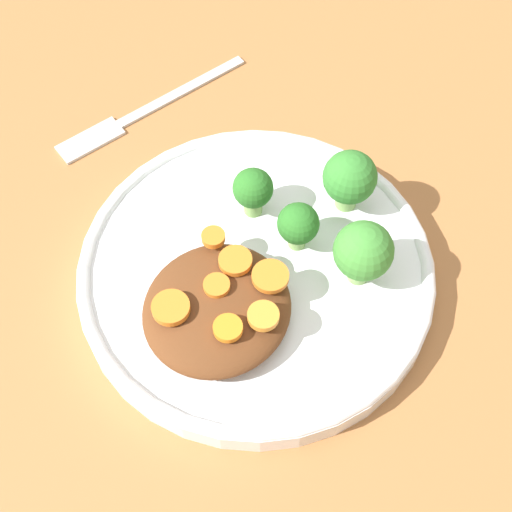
% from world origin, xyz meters
% --- Properties ---
extents(ground_plane, '(4.00, 4.00, 0.00)m').
position_xyz_m(ground_plane, '(0.00, 0.00, 0.00)').
color(ground_plane, '#9E6638').
extents(plate, '(0.28, 0.28, 0.03)m').
position_xyz_m(plate, '(0.00, 0.00, 0.01)').
color(plate, white).
rests_on(plate, ground_plane).
extents(stew_mound, '(0.11, 0.11, 0.03)m').
position_xyz_m(stew_mound, '(0.05, -0.00, 0.03)').
color(stew_mound, '#5B3319').
rests_on(stew_mound, plate).
extents(broccoli_floret_0, '(0.04, 0.04, 0.06)m').
position_xyz_m(broccoli_floret_0, '(-0.09, 0.03, 0.05)').
color(broccoli_floret_0, '#7FA85B').
rests_on(broccoli_floret_0, plate).
extents(broccoli_floret_1, '(0.03, 0.03, 0.04)m').
position_xyz_m(broccoli_floret_1, '(-0.04, 0.02, 0.05)').
color(broccoli_floret_1, '#7FA85B').
rests_on(broccoli_floret_1, plate).
extents(broccoli_floret_2, '(0.03, 0.03, 0.05)m').
position_xyz_m(broccoli_floret_2, '(-0.04, -0.03, 0.05)').
color(broccoli_floret_2, '#759E51').
rests_on(broccoli_floret_2, plate).
extents(broccoli_floret_3, '(0.05, 0.05, 0.06)m').
position_xyz_m(broccoli_floret_3, '(-0.03, 0.07, 0.06)').
color(broccoli_floret_3, '#7FA85B').
rests_on(broccoli_floret_3, plate).
extents(carrot_slice_0, '(0.02, 0.02, 0.00)m').
position_xyz_m(carrot_slice_0, '(0.04, -0.01, 0.05)').
color(carrot_slice_0, orange).
rests_on(carrot_slice_0, stew_mound).
extents(carrot_slice_1, '(0.03, 0.03, 0.01)m').
position_xyz_m(carrot_slice_1, '(0.02, -0.01, 0.05)').
color(carrot_slice_1, orange).
rests_on(carrot_slice_1, stew_mound).
extents(carrot_slice_2, '(0.03, 0.03, 0.01)m').
position_xyz_m(carrot_slice_2, '(0.08, -0.02, 0.05)').
color(carrot_slice_2, orange).
rests_on(carrot_slice_2, stew_mound).
extents(carrot_slice_3, '(0.02, 0.02, 0.01)m').
position_xyz_m(carrot_slice_3, '(0.01, -0.03, 0.05)').
color(carrot_slice_3, orange).
rests_on(carrot_slice_3, stew_mound).
extents(carrot_slice_4, '(0.02, 0.02, 0.01)m').
position_xyz_m(carrot_slice_4, '(0.07, 0.02, 0.05)').
color(carrot_slice_4, orange).
rests_on(carrot_slice_4, stew_mound).
extents(carrot_slice_5, '(0.03, 0.03, 0.00)m').
position_xyz_m(carrot_slice_5, '(0.02, 0.02, 0.05)').
color(carrot_slice_5, orange).
rests_on(carrot_slice_5, stew_mound).
extents(carrot_slice_6, '(0.02, 0.02, 0.01)m').
position_xyz_m(carrot_slice_6, '(0.05, 0.04, 0.05)').
color(carrot_slice_6, orange).
rests_on(carrot_slice_6, stew_mound).
extents(fork, '(0.20, 0.08, 0.01)m').
position_xyz_m(fork, '(-0.09, -0.19, 0.00)').
color(fork, '#BCBCBC').
rests_on(fork, ground_plane).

